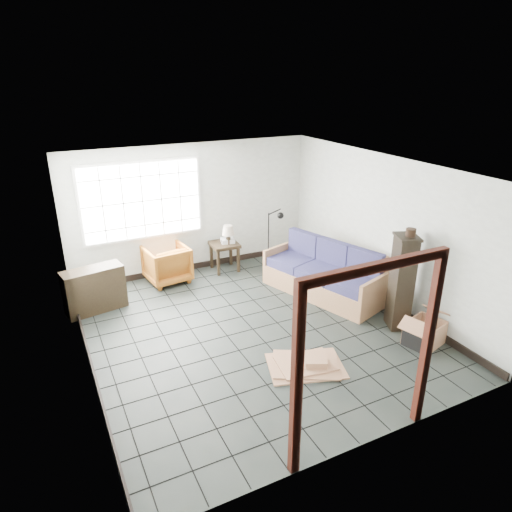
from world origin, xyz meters
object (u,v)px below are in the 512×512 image
armchair (167,262)px  tall_shelf (402,282)px  futon_sofa (325,276)px  side_table (224,248)px

armchair → tall_shelf: size_ratio=0.51×
futon_sofa → tall_shelf: 1.62m
side_table → tall_shelf: bearing=-64.0°
side_table → tall_shelf: (1.63, -3.34, 0.30)m
armchair → side_table: armchair is taller
futon_sofa → tall_shelf: tall_shelf is taller
futon_sofa → armchair: bearing=125.5°
armchair → tall_shelf: 4.41m
tall_shelf → futon_sofa: bearing=127.6°
futon_sofa → side_table: 2.21m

